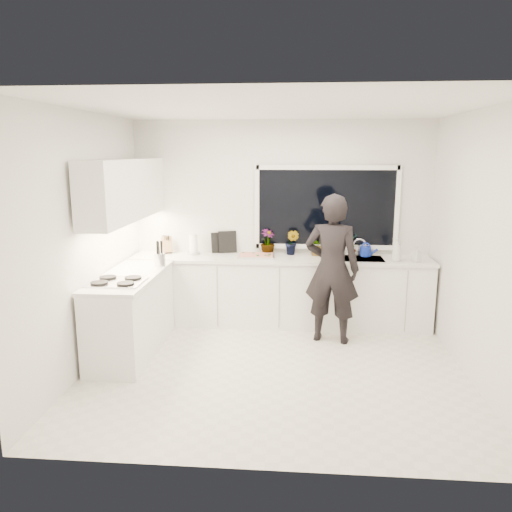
{
  "coord_description": "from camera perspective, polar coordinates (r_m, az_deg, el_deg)",
  "views": [
    {
      "loc": [
        0.21,
        -4.99,
        2.28
      ],
      "look_at": [
        -0.23,
        0.4,
        1.15
      ],
      "focal_mm": 35.0,
      "sensor_mm": 36.0,
      "label": 1
    }
  ],
  "objects": [
    {
      "name": "knife_block",
      "position": [
        6.93,
        -10.15,
        1.23
      ],
      "size": [
        0.16,
        0.15,
        0.22
      ],
      "primitive_type": "cube",
      "rotation": [
        0.0,
        0.0,
        0.43
      ],
      "color": "olive",
      "rests_on": "countertop_back"
    },
    {
      "name": "picture_frame_large",
      "position": [
        6.87,
        -4.23,
        1.55
      ],
      "size": [
        0.21,
        0.1,
        0.28
      ],
      "primitive_type": "cube",
      "rotation": [
        0.0,
        0.0,
        0.38
      ],
      "color": "black",
      "rests_on": "countertop_back"
    },
    {
      "name": "base_cabinets_left",
      "position": [
        5.95,
        -14.04,
        -6.57
      ],
      "size": [
        0.58,
        1.6,
        0.88
      ],
      "primitive_type": "cube",
      "color": "white",
      "rests_on": "floor"
    },
    {
      "name": "ceiling",
      "position": [
        5.01,
        2.4,
        16.71
      ],
      "size": [
        4.0,
        3.5,
        0.02
      ],
      "primitive_type": "cube",
      "color": "white",
      "rests_on": "wall_back"
    },
    {
      "name": "herb_plants",
      "position": [
        6.71,
        5.19,
        1.44
      ],
      "size": [
        1.35,
        0.33,
        0.34
      ],
      "color": "#26662D",
      "rests_on": "countertop_back"
    },
    {
      "name": "wall_right",
      "position": [
        5.39,
        24.16,
        0.81
      ],
      "size": [
        0.02,
        3.5,
        2.7
      ],
      "primitive_type": "cube",
      "color": "white",
      "rests_on": "ground"
    },
    {
      "name": "countertop_left",
      "position": [
        5.83,
        -14.26,
        -2.27
      ],
      "size": [
        0.62,
        1.6,
        0.04
      ],
      "primitive_type": "cube",
      "color": "silver",
      "rests_on": "base_cabinets_left"
    },
    {
      "name": "pizza_tray",
      "position": [
        6.57,
        0.02,
        -0.0
      ],
      "size": [
        0.5,
        0.38,
        0.03
      ],
      "primitive_type": "cube",
      "rotation": [
        0.0,
        0.0,
        0.05
      ],
      "color": "silver",
      "rests_on": "countertop_back"
    },
    {
      "name": "floor",
      "position": [
        5.5,
        2.15,
        -12.84
      ],
      "size": [
        4.0,
        3.5,
        0.02
      ],
      "primitive_type": "cube",
      "color": "beige",
      "rests_on": "ground"
    },
    {
      "name": "wall_left",
      "position": [
        5.54,
        -18.99,
        1.49
      ],
      "size": [
        0.02,
        3.5,
        2.7
      ],
      "primitive_type": "cube",
      "color": "white",
      "rests_on": "ground"
    },
    {
      "name": "person",
      "position": [
        6.05,
        8.66,
        -1.48
      ],
      "size": [
        0.73,
        0.56,
        1.81
      ],
      "primitive_type": "imported",
      "rotation": [
        0.0,
        0.0,
        2.93
      ],
      "color": "black",
      "rests_on": "floor"
    },
    {
      "name": "countertop_back",
      "position": [
        6.58,
        2.78,
        -0.31
      ],
      "size": [
        3.94,
        0.62,
        0.04
      ],
      "primitive_type": "cube",
      "color": "silver",
      "rests_on": "base_cabinets_back"
    },
    {
      "name": "pizza",
      "position": [
        6.57,
        0.02,
        0.14
      ],
      "size": [
        0.45,
        0.33,
        0.01
      ],
      "primitive_type": "cube",
      "rotation": [
        0.0,
        0.0,
        0.05
      ],
      "color": "red",
      "rests_on": "pizza_tray"
    },
    {
      "name": "wall_back",
      "position": [
        6.82,
        2.91,
        3.95
      ],
      "size": [
        4.0,
        0.02,
        2.7
      ],
      "primitive_type": "cube",
      "color": "white",
      "rests_on": "ground"
    },
    {
      "name": "faucet",
      "position": [
        6.81,
        11.72,
        0.98
      ],
      "size": [
        0.03,
        0.03,
        0.22
      ],
      "primitive_type": "cylinder",
      "color": "silver",
      "rests_on": "countertop_back"
    },
    {
      "name": "soap_bottles",
      "position": [
        6.55,
        16.4,
        0.53
      ],
      "size": [
        0.39,
        0.15,
        0.3
      ],
      "color": "#D8BF66",
      "rests_on": "countertop_back"
    },
    {
      "name": "upper_cabinets",
      "position": [
        6.05,
        -14.74,
        7.34
      ],
      "size": [
        0.34,
        2.1,
        0.7
      ],
      "primitive_type": "cube",
      "color": "white",
      "rests_on": "wall_left"
    },
    {
      "name": "window",
      "position": [
        6.77,
        8.03,
        5.5
      ],
      "size": [
        1.8,
        0.02,
        1.0
      ],
      "primitive_type": "cube",
      "color": "black",
      "rests_on": "wall_back"
    },
    {
      "name": "sink",
      "position": [
        6.65,
        11.87,
        -0.7
      ],
      "size": [
        0.58,
        0.42,
        0.14
      ],
      "primitive_type": "cube",
      "color": "silver",
      "rests_on": "countertop_back"
    },
    {
      "name": "base_cabinets_back",
      "position": [
        6.7,
        2.75,
        -4.14
      ],
      "size": [
        3.92,
        0.58,
        0.88
      ],
      "primitive_type": "cube",
      "color": "white",
      "rests_on": "floor"
    },
    {
      "name": "utensil_crock",
      "position": [
        6.15,
        -10.92,
        -0.42
      ],
      "size": [
        0.15,
        0.15,
        0.16
      ],
      "primitive_type": "cylinder",
      "rotation": [
        0.0,
        0.0,
        0.16
      ],
      "color": "silver",
      "rests_on": "countertop_left"
    },
    {
      "name": "watering_can",
      "position": [
        6.79,
        12.42,
        0.53
      ],
      "size": [
        0.16,
        0.16,
        0.13
      ],
      "primitive_type": "cylinder",
      "rotation": [
        0.0,
        0.0,
        -0.13
      ],
      "color": "#122AAA",
      "rests_on": "countertop_back"
    },
    {
      "name": "stovetop",
      "position": [
        5.51,
        -15.64,
        -2.79
      ],
      "size": [
        0.56,
        0.48,
        0.03
      ],
      "primitive_type": "cube",
      "color": "black",
      "rests_on": "countertop_left"
    },
    {
      "name": "picture_frame_small",
      "position": [
        6.85,
        -3.28,
        1.62
      ],
      "size": [
        0.25,
        0.09,
        0.3
      ],
      "primitive_type": "cube",
      "rotation": [
        0.0,
        0.0,
        0.29
      ],
      "color": "black",
      "rests_on": "countertop_back"
    },
    {
      "name": "paper_towel_roll",
      "position": [
        6.8,
        -7.16,
        1.29
      ],
      "size": [
        0.14,
        0.14,
        0.26
      ],
      "primitive_type": "cylinder",
      "rotation": [
        0.0,
        0.0,
        0.31
      ],
      "color": "white",
      "rests_on": "countertop_back"
    }
  ]
}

